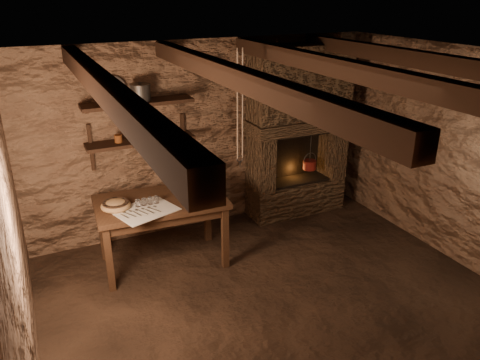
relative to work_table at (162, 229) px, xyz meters
name	(u,v)px	position (x,y,z in m)	size (l,w,h in m)	color
floor	(280,303)	(0.83, -1.23, -0.43)	(4.50, 4.50, 0.00)	black
back_wall	(205,137)	(0.83, 0.77, 0.77)	(4.50, 0.04, 2.40)	#4B3123
front_wall	(466,328)	(0.83, -3.23, 0.77)	(4.50, 0.04, 2.40)	#4B3123
left_wall	(14,249)	(-1.42, -1.23, 0.77)	(0.04, 4.00, 2.40)	#4B3123
right_wall	(461,159)	(3.08, -1.23, 0.77)	(0.04, 4.00, 2.40)	#4B3123
ceiling	(289,60)	(0.83, -1.23, 1.97)	(4.50, 4.00, 0.04)	black
beam_far_left	(103,87)	(-0.67, -1.23, 1.88)	(0.14, 3.95, 0.16)	black
beam_mid_left	(234,76)	(0.33, -1.23, 1.88)	(0.14, 3.95, 0.16)	black
beam_mid_right	(339,67)	(1.33, -1.23, 1.88)	(0.14, 3.95, 0.16)	black
beam_far_right	(425,60)	(2.33, -1.23, 1.88)	(0.14, 3.95, 0.16)	black
shelf_lower	(141,141)	(-0.02, 0.61, 0.87)	(1.25, 0.30, 0.04)	black
shelf_upper	(138,103)	(-0.02, 0.61, 1.32)	(1.25, 0.30, 0.04)	black
hearth	(298,128)	(2.08, 0.54, 0.80)	(1.43, 0.51, 2.30)	#3B2A1D
work_table	(162,229)	(0.00, 0.00, 0.00)	(1.46, 0.90, 0.80)	black
linen_cloth	(145,210)	(-0.22, -0.20, 0.37)	(0.59, 0.47, 0.01)	silver
pewter_cutlery_row	(146,210)	(-0.22, -0.22, 0.38)	(0.49, 0.19, 0.01)	gray
drinking_glasses	(144,202)	(-0.20, -0.09, 0.42)	(0.19, 0.06, 0.08)	white
stoneware_jug	(189,168)	(0.43, 0.27, 0.57)	(0.18, 0.18, 0.47)	olive
wooden_bowl	(116,206)	(-0.49, -0.03, 0.41)	(0.31, 0.31, 0.11)	olive
iron_stockpot	(141,93)	(0.02, 0.61, 1.42)	(0.23, 0.23, 0.17)	#2D2A28
tin_pan	(113,89)	(-0.26, 0.71, 1.48)	(0.28, 0.28, 0.04)	#A7A7A2
small_kettle	(162,133)	(0.23, 0.61, 0.94)	(0.14, 0.11, 0.15)	#A7A7A2
rusty_tin	(118,139)	(-0.28, 0.61, 0.93)	(0.09, 0.09, 0.09)	#622F13
red_pot	(310,164)	(2.26, 0.49, 0.26)	(0.24, 0.24, 0.54)	maroon
hanging_ropes	(240,105)	(0.88, -0.18, 1.37)	(0.08, 0.08, 1.20)	tan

